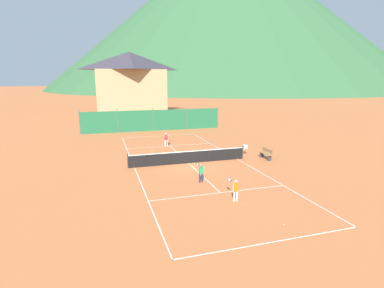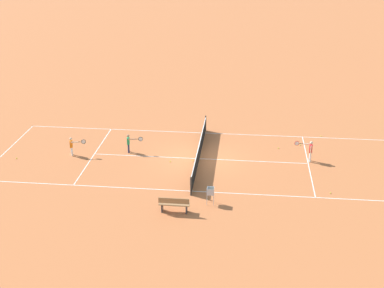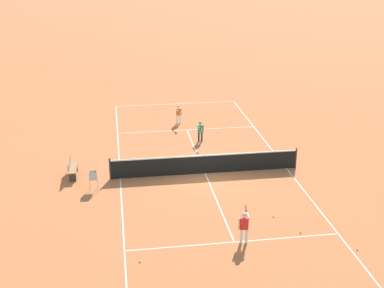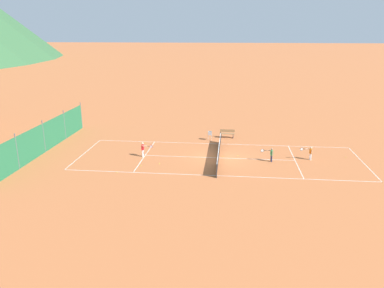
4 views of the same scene
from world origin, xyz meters
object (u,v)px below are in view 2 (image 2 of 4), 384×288
Objects in this scene: player_far_service at (129,142)px; tennis_ball_mid_court at (330,193)px; courtside_bench at (174,204)px; player_far_baseline at (310,150)px; ball_hopper at (211,192)px; tennis_ball_alley_left at (321,136)px; tennis_ball_alley_right at (193,161)px; tennis_ball_by_net_left at (170,161)px; tennis_net at (199,151)px; tennis_ball_far_corner at (278,148)px; player_near_baseline at (72,145)px; tennis_ball_by_net_right at (17,158)px; tennis_ball_service_box at (300,145)px.

player_far_service is 12.25m from tennis_ball_mid_court.
courtside_bench is (6.82, 3.70, -0.23)m from player_far_service.
player_far_baseline reaches higher than ball_hopper.
tennis_ball_alley_right is at bearing -59.47° from tennis_ball_alley_left.
player_far_service is 17.64× the size of tennis_ball_by_net_left.
tennis_net reaches higher than ball_hopper.
courtside_bench is (8.36, -5.37, 0.42)m from tennis_ball_far_corner.
tennis_ball_alley_left is (-4.64, 15.24, -0.64)m from player_near_baseline.
tennis_ball_mid_court is at bearing 63.62° from tennis_net.
player_near_baseline is at bearing -93.05° from tennis_ball_by_net_left.
player_near_baseline is at bearing -102.35° from tennis_ball_mid_court.
courtside_bench is (6.34, -0.62, -0.05)m from tennis_net.
ball_hopper is (4.98, 8.70, -0.02)m from player_near_baseline.
player_far_baseline is at bearing 136.33° from ball_hopper.
player_near_baseline is 3.37m from tennis_ball_by_net_right.
tennis_ball_mid_court is at bearing 67.02° from tennis_ball_alley_right.
tennis_ball_alley_right is 1.00× the size of tennis_ball_mid_court.
tennis_net is 7.96× the size of player_near_baseline.
tennis_ball_by_net_left is at bearing -68.59° from tennis_net.
tennis_ball_by_net_right is 9.19m from tennis_ball_by_net_left.
player_far_baseline is 19.32× the size of tennis_ball_by_net_right.
player_far_service is 7.77m from courtside_bench.
ball_hopper is (1.73, -6.14, 0.62)m from tennis_ball_mid_court.
tennis_ball_by_net_right is at bearing -77.19° from tennis_ball_service_box.
tennis_ball_alley_left is (-4.32, 7.61, -0.47)m from tennis_net.
ball_hopper is 1.99m from courtside_bench.
ball_hopper is (4.66, 2.72, 0.62)m from tennis_ball_by_net_left.
player_far_service is 10.71m from tennis_ball_service_box.
tennis_ball_mid_court is (3.58, 7.22, -0.47)m from tennis_net.
player_far_service reaches higher than tennis_ball_alley_right.
ball_hopper reaches higher than tennis_ball_alley_left.
tennis_net is at bearing 111.41° from tennis_ball_by_net_left.
courtside_bench is at bearing -37.68° from tennis_ball_alley_left.
courtside_bench is (5.97, -0.28, 0.42)m from tennis_ball_alley_right.
tennis_ball_by_net_right is 17.39m from tennis_ball_service_box.
tennis_ball_by_net_right and tennis_ball_mid_court have the same top height.
tennis_ball_by_net_right is at bearing -84.96° from player_far_baseline.
tennis_ball_service_box and tennis_ball_far_corner have the same top height.
tennis_ball_by_net_left is at bearing 67.17° from player_far_service.
tennis_ball_alley_left is at bearing 120.53° from tennis_ball_alley_right.
player_near_baseline reaches higher than tennis_net.
tennis_ball_alley_right and tennis_ball_alley_left have the same top height.
tennis_ball_service_box is 1.00× the size of tennis_ball_alley_left.
player_far_service is at bearing -72.18° from tennis_ball_alley_left.
tennis_ball_alley_right is 1.00× the size of tennis_ball_service_box.
tennis_ball_by_net_left is at bearing -169.76° from courtside_bench.
player_near_baseline is (0.33, -7.63, 0.18)m from tennis_net.
player_near_baseline is at bearing 105.04° from tennis_ball_by_net_right.
ball_hopper reaches higher than tennis_ball_alley_right.
tennis_ball_alley_left is 10.51m from tennis_ball_by_net_left.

